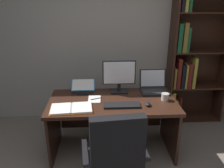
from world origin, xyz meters
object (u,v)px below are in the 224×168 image
(bookshelf, at_px, (191,55))
(reading_stand_with_book, at_px, (83,87))
(monitor, at_px, (119,77))
(notepad, at_px, (94,99))
(coffee_mug, at_px, (165,97))
(office_chair, at_px, (115,164))
(open_binder, at_px, (71,108))
(pen, at_px, (96,99))
(keyboard, at_px, (122,105))
(desk, at_px, (112,112))
(computer_mouse, at_px, (148,104))
(laptop, at_px, (154,87))

(bookshelf, bearing_deg, reading_stand_with_book, -163.24)
(monitor, bearing_deg, notepad, -144.10)
(monitor, relative_size, coffee_mug, 4.66)
(notepad, height_order, coffee_mug, coffee_mug)
(office_chair, height_order, coffee_mug, office_chair)
(office_chair, bearing_deg, open_binder, 123.45)
(notepad, bearing_deg, pen, 0.00)
(bookshelf, relative_size, keyboard, 5.36)
(reading_stand_with_book, xyz_separation_m, notepad, (0.15, -0.28, -0.06))
(desk, relative_size, coffee_mug, 16.81)
(reading_stand_with_book, relative_size, notepad, 1.47)
(bookshelf, height_order, notepad, bookshelf)
(office_chair, height_order, computer_mouse, office_chair)
(reading_stand_with_book, bearing_deg, office_chair, -71.63)
(bookshelf, distance_m, computer_mouse, 1.31)
(open_binder, bearing_deg, desk, 26.69)
(computer_mouse, distance_m, open_binder, 0.87)
(desk, height_order, laptop, laptop)
(reading_stand_with_book, relative_size, coffee_mug, 3.36)
(desk, xyz_separation_m, keyboard, (0.10, -0.23, 0.21))
(laptop, height_order, reading_stand_with_book, laptop)
(bookshelf, relative_size, reading_stand_with_book, 7.30)
(desk, bearing_deg, office_chair, -90.96)
(monitor, bearing_deg, computer_mouse, -54.61)
(computer_mouse, xyz_separation_m, open_binder, (-0.87, -0.05, -0.01))
(office_chair, bearing_deg, keyboard, 73.93)
(laptop, relative_size, notepad, 1.69)
(office_chair, bearing_deg, desk, 83.34)
(open_binder, bearing_deg, laptop, 20.55)
(desk, height_order, open_binder, open_binder)
(coffee_mug, bearing_deg, desk, 171.44)
(monitor, bearing_deg, pen, -142.32)
(desk, distance_m, keyboard, 0.33)
(computer_mouse, xyz_separation_m, notepad, (-0.62, 0.19, -0.02))
(pen, bearing_deg, open_binder, -138.35)
(keyboard, height_order, pen, keyboard)
(desk, height_order, computer_mouse, computer_mouse)
(bookshelf, height_order, open_binder, bookshelf)
(office_chair, distance_m, coffee_mug, 1.05)
(keyboard, distance_m, notepad, 0.37)
(bookshelf, height_order, reading_stand_with_book, bookshelf)
(desk, xyz_separation_m, monitor, (0.10, 0.19, 0.40))
(computer_mouse, xyz_separation_m, coffee_mug, (0.24, 0.14, 0.02))
(monitor, bearing_deg, bookshelf, 25.08)
(keyboard, height_order, computer_mouse, computer_mouse)
(coffee_mug, bearing_deg, laptop, 103.71)
(bookshelf, height_order, keyboard, bookshelf)
(open_binder, bearing_deg, reading_stand_with_book, 74.88)
(desk, height_order, bookshelf, bookshelf)
(computer_mouse, distance_m, notepad, 0.65)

